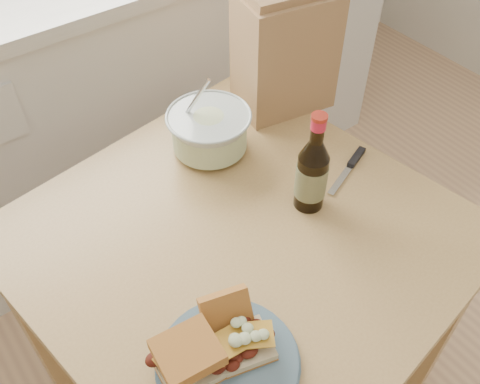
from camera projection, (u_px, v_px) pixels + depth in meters
cabinet_run at (74, 105)px, 1.86m from camera, size 2.50×0.64×0.94m
dining_table at (240, 263)px, 1.22m from camera, size 0.98×0.98×0.72m
plate at (228, 361)px, 0.93m from camera, size 0.25×0.25×0.02m
sandwich_left at (188, 359)px, 0.89m from camera, size 0.11×0.10×0.08m
sandwich_right at (238, 332)px, 0.93m from camera, size 0.12×0.15×0.08m
coleslaw_bowl at (209, 132)px, 1.29m from camera, size 0.21×0.21×0.20m
beer_bottle at (312, 173)px, 1.14m from camera, size 0.07×0.07×0.25m
knife at (353, 163)px, 1.29m from camera, size 0.18×0.08×0.01m
paper_bag at (285, 52)px, 1.35m from camera, size 0.26×0.20×0.31m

